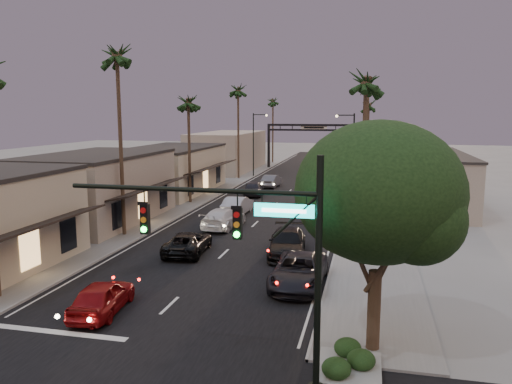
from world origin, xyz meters
The scene contains 31 objects.
ground centered at (0.00, 40.00, 0.00)m, with size 200.00×200.00×0.00m, color slate.
road centered at (0.00, 45.00, 0.00)m, with size 14.00×120.00×0.02m, color black.
sidewalk_left centered at (-9.50, 52.00, 0.06)m, with size 5.00×92.00×0.12m, color slate.
sidewalk_right centered at (9.50, 52.00, 0.06)m, with size 5.00×92.00×0.12m, color slate.
storefront_mid centered at (-13.00, 26.00, 2.75)m, with size 8.00×14.00×5.50m, color gray.
storefront_far centered at (-13.00, 42.00, 2.50)m, with size 8.00×16.00×5.00m, color #BDB390.
storefront_dist centered at (-13.00, 65.00, 3.00)m, with size 8.00×20.00×6.00m, color gray.
building_right centered at (14.00, 40.00, 2.50)m, with size 8.00×18.00×5.00m, color gray.
traffic_signal centered at (5.69, 4.00, 5.08)m, with size 8.51×0.22×7.80m.
corner_tree centered at (9.48, 7.45, 5.98)m, with size 6.20×6.20×8.80m.
planter centered at (8.60, 5.50, 0.00)m, with size 2.20×2.60×0.24m, color gray.
arch centered at (0.00, 70.00, 5.53)m, with size 15.20×0.40×7.27m.
streetlight_right centered at (6.92, 45.00, 5.33)m, with size 2.13×0.30×9.00m.
streetlight_left centered at (-6.92, 58.00, 5.33)m, with size 2.13×0.30×9.00m.
palm_lb centered at (-8.60, 22.00, 13.39)m, with size 3.20×3.20×15.20m.
palm_lc centered at (-8.60, 36.00, 10.47)m, with size 3.20×3.20×12.20m.
palm_ld centered at (-8.60, 55.00, 12.42)m, with size 3.20×3.20×14.20m.
palm_ra centered at (8.60, 24.00, 11.44)m, with size 3.20×3.20×13.20m.
palm_rb centered at (8.60, 44.00, 12.42)m, with size 3.20×3.20×14.20m.
palm_rc centered at (8.60, 64.00, 10.47)m, with size 3.20×3.20×12.20m.
palm_far centered at (-8.30, 78.00, 11.44)m, with size 3.20×3.20×13.20m.
oncoming_red centered at (-2.64, 8.51, 0.77)m, with size 1.81×4.50×1.53m, color maroon.
oncoming_pickup centered at (-2.31, 18.65, 0.71)m, with size 2.36×5.12×1.42m, color black.
oncoming_silver centered at (-2.46, 31.65, 0.82)m, with size 1.73×4.95×1.63m, color #A5A6AB.
oncoming_white centered at (-2.15, 26.15, 0.80)m, with size 2.23×5.48×1.59m, color silver.
oncoming_dgrey centered at (-3.37, 41.88, 0.83)m, with size 1.96×4.88×1.66m, color black.
oncoming_grey_far centered at (-2.70, 48.64, 0.76)m, with size 1.61×4.62×1.52m, color #535459.
curbside_near centered at (5.60, 14.15, 0.81)m, with size 2.69×5.83×1.62m, color black.
curbside_black centered at (4.06, 19.65, 0.82)m, with size 2.29×5.64×1.64m, color black.
curbside_grey centered at (5.63, 34.73, 0.82)m, with size 1.95×4.83×1.65m, color #4E4E53.
curbside_far centered at (4.73, 45.13, 0.84)m, with size 1.77×5.09×1.68m, color black.
Camera 1 is at (9.06, -11.04, 9.06)m, focal length 35.00 mm.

